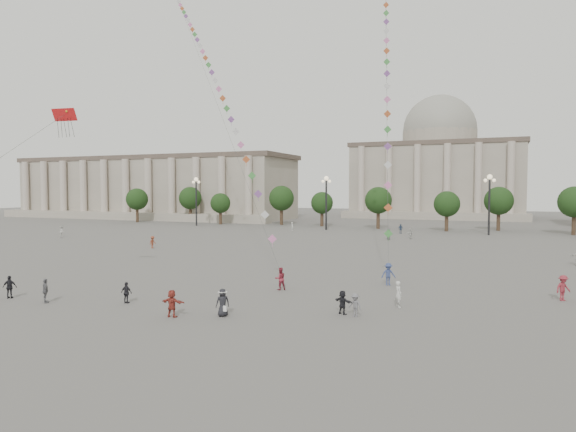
% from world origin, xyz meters
% --- Properties ---
extents(ground, '(360.00, 360.00, 0.00)m').
position_xyz_m(ground, '(0.00, 0.00, 0.00)').
color(ground, '#5B5856').
rests_on(ground, ground).
extents(hall_west, '(84.00, 26.22, 17.20)m').
position_xyz_m(hall_west, '(-75.00, 93.89, 8.43)').
color(hall_west, gray).
rests_on(hall_west, ground).
extents(hall_central, '(48.30, 34.30, 35.50)m').
position_xyz_m(hall_central, '(0.00, 129.22, 14.23)').
color(hall_central, gray).
rests_on(hall_central, ground).
extents(tree_row, '(137.12, 5.12, 8.00)m').
position_xyz_m(tree_row, '(0.00, 78.00, 5.39)').
color(tree_row, '#3D291E').
rests_on(tree_row, ground).
extents(lamp_post_far_west, '(2.00, 0.90, 10.65)m').
position_xyz_m(lamp_post_far_west, '(-45.00, 70.00, 7.35)').
color(lamp_post_far_west, '#262628').
rests_on(lamp_post_far_west, ground).
extents(lamp_post_mid_west, '(2.00, 0.90, 10.65)m').
position_xyz_m(lamp_post_mid_west, '(-15.00, 70.00, 7.35)').
color(lamp_post_mid_west, '#262628').
rests_on(lamp_post_mid_west, ground).
extents(lamp_post_mid_east, '(2.00, 0.90, 10.65)m').
position_xyz_m(lamp_post_mid_east, '(15.00, 70.00, 7.35)').
color(lamp_post_mid_east, '#262628').
rests_on(lamp_post_mid_east, ground).
extents(person_crowd_0, '(1.05, 0.94, 1.71)m').
position_xyz_m(person_crowd_0, '(0.11, 67.28, 0.86)').
color(person_crowd_0, navy).
rests_on(person_crowd_0, ground).
extents(person_crowd_1, '(1.16, 1.17, 1.90)m').
position_xyz_m(person_crowd_1, '(-51.29, 38.41, 0.95)').
color(person_crowd_1, silver).
rests_on(person_crowd_1, ground).
extents(person_crowd_2, '(0.75, 1.14, 1.66)m').
position_xyz_m(person_crowd_2, '(-27.07, 30.93, 0.83)').
color(person_crowd_2, brown).
rests_on(person_crowd_2, ground).
extents(person_crowd_3, '(1.49, 0.99, 1.54)m').
position_xyz_m(person_crowd_3, '(7.40, 5.12, 0.77)').
color(person_crowd_3, black).
rests_on(person_crowd_3, ground).
extents(person_crowd_4, '(1.12, 1.65, 1.71)m').
position_xyz_m(person_crowd_4, '(3.34, 57.85, 0.85)').
color(person_crowd_4, silver).
rests_on(person_crowd_4, ground).
extents(person_crowd_6, '(1.09, 0.86, 1.49)m').
position_xyz_m(person_crowd_6, '(8.32, 4.81, 0.74)').
color(person_crowd_6, slate).
rests_on(person_crowd_6, ground).
extents(person_crowd_8, '(1.36, 1.31, 1.86)m').
position_xyz_m(person_crowd_8, '(21.01, 15.05, 0.93)').
color(person_crowd_8, maroon).
rests_on(person_crowd_8, ground).
extents(person_crowd_10, '(0.65, 0.71, 1.64)m').
position_xyz_m(person_crowd_10, '(-20.48, 65.63, 0.82)').
color(person_crowd_10, silver).
rests_on(person_crowd_10, ground).
extents(person_crowd_12, '(1.63, 1.35, 1.75)m').
position_xyz_m(person_crowd_12, '(0.34, 55.28, 0.87)').
color(person_crowd_12, '#5C5C61').
rests_on(person_crowd_12, ground).
extents(person_crowd_13, '(0.72, 0.78, 1.79)m').
position_xyz_m(person_crowd_13, '(10.38, 8.48, 0.90)').
color(person_crowd_13, silver).
rests_on(person_crowd_13, ground).
extents(tourist_1, '(0.89, 0.38, 1.51)m').
position_xyz_m(tourist_1, '(-7.61, 2.35, 0.75)').
color(tourist_1, black).
rests_on(tourist_1, ground).
extents(tourist_2, '(1.62, 0.57, 1.73)m').
position_xyz_m(tourist_2, '(-2.34, 0.31, 0.87)').
color(tourist_2, '#9E352B').
rests_on(tourist_2, ground).
extents(tourist_3, '(1.05, 0.96, 1.73)m').
position_xyz_m(tourist_3, '(-13.03, 0.28, 0.86)').
color(tourist_3, slate).
rests_on(tourist_3, ground).
extents(tourist_4, '(1.06, 0.81, 1.68)m').
position_xyz_m(tourist_4, '(-16.69, 0.39, 0.84)').
color(tourist_4, black).
rests_on(tourist_4, ground).
extents(kite_flyer_0, '(1.11, 1.09, 1.80)m').
position_xyz_m(kite_flyer_0, '(0.52, 10.94, 0.90)').
color(kite_flyer_0, maroon).
rests_on(kite_flyer_0, ground).
extents(kite_flyer_1, '(1.40, 1.20, 1.88)m').
position_xyz_m(kite_flyer_1, '(8.14, 16.20, 0.94)').
color(kite_flyer_1, navy).
rests_on(kite_flyer_1, ground).
extents(hat_person, '(1.02, 0.99, 1.77)m').
position_xyz_m(hat_person, '(0.54, 1.68, 0.92)').
color(hat_person, black).
rests_on(hat_person, ground).
extents(dragon_kite, '(3.34, 8.84, 21.59)m').
position_xyz_m(dragon_kite, '(-17.69, 6.64, 13.55)').
color(dragon_kite, red).
rests_on(dragon_kite, ground).
extents(kite_train_west, '(36.43, 39.40, 67.82)m').
position_xyz_m(kite_train_west, '(-18.63, 31.96, 23.50)').
color(kite_train_west, '#3F3F3F').
rests_on(kite_train_west, ground).
extents(kite_train_mid, '(10.17, 41.94, 66.06)m').
position_xyz_m(kite_train_mid, '(3.12, 38.44, 28.65)').
color(kite_train_mid, '#3F3F3F').
rests_on(kite_train_mid, ground).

